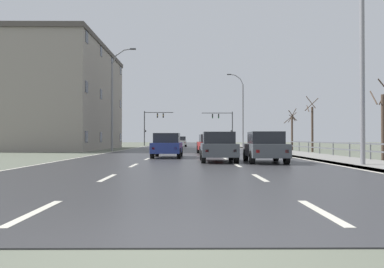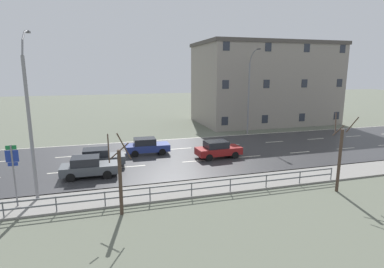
{
  "view_description": "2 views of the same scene",
  "coord_description": "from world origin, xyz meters",
  "px_view_note": "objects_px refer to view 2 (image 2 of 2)",
  "views": [
    {
      "loc": [
        0.17,
        -4.15,
        1.22
      ],
      "look_at": [
        0.66,
        69.43,
        2.16
      ],
      "focal_mm": 35.31,
      "sensor_mm": 36.0,
      "label": 1
    },
    {
      "loc": [
        27.41,
        16.05,
        7.85
      ],
      "look_at": [
        0.0,
        24.09,
        1.98
      ],
      "focal_mm": 28.98,
      "sensor_mm": 36.0,
      "label": 2
    }
  ],
  "objects_px": {
    "street_lamp_left_bank": "(249,93)",
    "car_distant": "(147,146)",
    "car_far_left": "(98,158)",
    "highway_sign": "(13,168)",
    "street_lamp_foreground": "(30,119)",
    "car_near_left": "(218,149)",
    "brick_building": "(264,83)",
    "car_far_right": "(89,167)"
  },
  "relations": [
    {
      "from": "car_distant",
      "to": "street_lamp_left_bank",
      "type": "bearing_deg",
      "value": 115.81
    },
    {
      "from": "highway_sign",
      "to": "car_far_left",
      "type": "height_order",
      "value": "highway_sign"
    },
    {
      "from": "street_lamp_left_bank",
      "to": "highway_sign",
      "type": "distance_m",
      "value": 27.73
    },
    {
      "from": "street_lamp_left_bank",
      "to": "car_near_left",
      "type": "xyz_separation_m",
      "value": [
        9.23,
        -7.61,
        -4.26
      ]
    },
    {
      "from": "street_lamp_foreground",
      "to": "highway_sign",
      "type": "xyz_separation_m",
      "value": [
        0.95,
        -0.92,
        -2.62
      ]
    },
    {
      "from": "highway_sign",
      "to": "car_near_left",
      "type": "distance_m",
      "value": 16.47
    },
    {
      "from": "brick_building",
      "to": "car_far_left",
      "type": "bearing_deg",
      "value": -55.25
    },
    {
      "from": "car_far_right",
      "to": "car_near_left",
      "type": "xyz_separation_m",
      "value": [
        -2.2,
        11.17,
        0.0
      ]
    },
    {
      "from": "street_lamp_left_bank",
      "to": "car_far_right",
      "type": "height_order",
      "value": "street_lamp_left_bank"
    },
    {
      "from": "highway_sign",
      "to": "car_near_left",
      "type": "xyz_separation_m",
      "value": [
        -6.6,
        15.0,
        -1.61
      ]
    },
    {
      "from": "street_lamp_left_bank",
      "to": "car_far_left",
      "type": "distance_m",
      "value": 20.69
    },
    {
      "from": "highway_sign",
      "to": "car_distant",
      "type": "bearing_deg",
      "value": 137.13
    },
    {
      "from": "car_distant",
      "to": "highway_sign",
      "type": "bearing_deg",
      "value": -41.43
    },
    {
      "from": "car_far_left",
      "to": "highway_sign",
      "type": "bearing_deg",
      "value": -33.7
    },
    {
      "from": "street_lamp_foreground",
      "to": "car_near_left",
      "type": "height_order",
      "value": "street_lamp_foreground"
    },
    {
      "from": "street_lamp_left_bank",
      "to": "brick_building",
      "type": "height_order",
      "value": "brick_building"
    },
    {
      "from": "street_lamp_foreground",
      "to": "car_far_left",
      "type": "relative_size",
      "value": 2.5
    },
    {
      "from": "highway_sign",
      "to": "brick_building",
      "type": "relative_size",
      "value": 0.19
    },
    {
      "from": "street_lamp_foreground",
      "to": "car_far_right",
      "type": "relative_size",
      "value": 2.48
    },
    {
      "from": "highway_sign",
      "to": "car_near_left",
      "type": "height_order",
      "value": "highway_sign"
    },
    {
      "from": "car_near_left",
      "to": "brick_building",
      "type": "bearing_deg",
      "value": 137.36
    },
    {
      "from": "highway_sign",
      "to": "brick_building",
      "type": "distance_m",
      "value": 37.66
    },
    {
      "from": "car_distant",
      "to": "car_near_left",
      "type": "bearing_deg",
      "value": 64.81
    },
    {
      "from": "street_lamp_left_bank",
      "to": "car_distant",
      "type": "height_order",
      "value": "street_lamp_left_bank"
    },
    {
      "from": "car_far_right",
      "to": "car_far_left",
      "type": "xyz_separation_m",
      "value": [
        -2.31,
        0.7,
        0.0
      ]
    },
    {
      "from": "car_near_left",
      "to": "car_distant",
      "type": "distance_m",
      "value": 6.77
    },
    {
      "from": "street_lamp_foreground",
      "to": "car_far_right",
      "type": "xyz_separation_m",
      "value": [
        -3.46,
        2.91,
        -4.23
      ]
    },
    {
      "from": "street_lamp_foreground",
      "to": "street_lamp_left_bank",
      "type": "bearing_deg",
      "value": 124.45
    },
    {
      "from": "highway_sign",
      "to": "street_lamp_foreground",
      "type": "bearing_deg",
      "value": 135.93
    },
    {
      "from": "highway_sign",
      "to": "car_far_right",
      "type": "distance_m",
      "value": 6.05
    },
    {
      "from": "car_far_left",
      "to": "street_lamp_left_bank",
      "type": "bearing_deg",
      "value": 117.04
    },
    {
      "from": "car_far_left",
      "to": "brick_building",
      "type": "relative_size",
      "value": 0.2
    },
    {
      "from": "street_lamp_foreground",
      "to": "brick_building",
      "type": "distance_m",
      "value": 36.2
    },
    {
      "from": "car_far_right",
      "to": "car_near_left",
      "type": "relative_size",
      "value": 0.99
    },
    {
      "from": "car_far_right",
      "to": "brick_building",
      "type": "height_order",
      "value": "brick_building"
    },
    {
      "from": "street_lamp_left_bank",
      "to": "car_distant",
      "type": "xyz_separation_m",
      "value": [
        6.19,
        -13.67,
        -4.26
      ]
    },
    {
      "from": "highway_sign",
      "to": "car_distant",
      "type": "distance_m",
      "value": 13.25
    },
    {
      "from": "car_far_right",
      "to": "brick_building",
      "type": "xyz_separation_m",
      "value": [
        -19.31,
        25.21,
        5.16
      ]
    },
    {
      "from": "street_lamp_foreground",
      "to": "car_far_left",
      "type": "xyz_separation_m",
      "value": [
        -5.77,
        3.61,
        -4.23
      ]
    },
    {
      "from": "street_lamp_left_bank",
      "to": "car_far_left",
      "type": "bearing_deg",
      "value": -63.25
    },
    {
      "from": "street_lamp_foreground",
      "to": "brick_building",
      "type": "height_order",
      "value": "brick_building"
    },
    {
      "from": "car_near_left",
      "to": "street_lamp_left_bank",
      "type": "bearing_deg",
      "value": 137.2
    }
  ]
}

